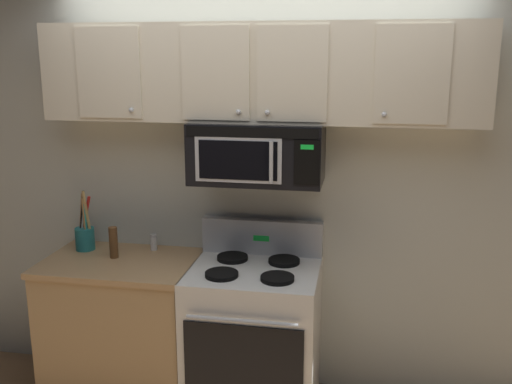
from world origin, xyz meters
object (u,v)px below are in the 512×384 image
at_px(utensil_crock_teal, 85,235).
at_px(salt_shaker, 154,242).
at_px(over_range_microwave, 258,152).
at_px(stove_range, 254,336).
at_px(pepper_mill, 113,242).

relative_size(utensil_crock_teal, salt_shaker, 3.70).
height_order(over_range_microwave, salt_shaker, over_range_microwave).
bearing_deg(stove_range, pepper_mill, 177.55).
relative_size(over_range_microwave, utensil_crock_teal, 1.95).
bearing_deg(stove_range, over_range_microwave, 90.14).
bearing_deg(utensil_crock_teal, stove_range, -7.48).
height_order(stove_range, salt_shaker, stove_range).
height_order(stove_range, utensil_crock_teal, utensil_crock_teal).
bearing_deg(salt_shaker, over_range_microwave, -8.40).
relative_size(utensil_crock_teal, pepper_mill, 2.00).
relative_size(stove_range, salt_shaker, 10.63).
distance_m(stove_range, utensil_crock_teal, 1.26).
distance_m(salt_shaker, pepper_mill, 0.27).
bearing_deg(utensil_crock_teal, salt_shaker, 9.23).
relative_size(stove_range, over_range_microwave, 1.47).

